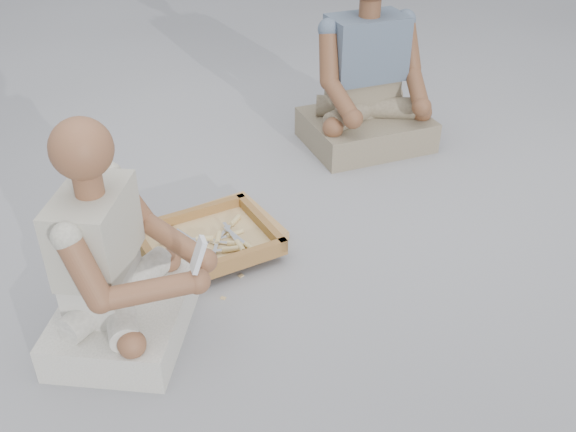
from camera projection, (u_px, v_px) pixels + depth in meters
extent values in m
plane|color=#A1A2A7|center=(310.00, 296.00, 2.40)|extent=(60.00, 60.00, 0.00)
cube|color=#A76B40|center=(205.00, 235.00, 2.71)|extent=(0.69, 0.57, 0.04)
cube|color=brown|center=(208.00, 245.00, 2.60)|extent=(0.61, 0.54, 0.02)
cube|color=brown|center=(189.00, 215.00, 2.72)|extent=(0.51, 0.17, 0.05)
cube|color=brown|center=(227.00, 263.00, 2.44)|extent=(0.51, 0.17, 0.05)
cube|color=brown|center=(261.00, 222.00, 2.68)|extent=(0.14, 0.41, 0.05)
cube|color=brown|center=(149.00, 256.00, 2.48)|extent=(0.14, 0.41, 0.05)
cube|color=tan|center=(207.00, 242.00, 2.59)|extent=(0.53, 0.46, 0.01)
cube|color=white|center=(188.00, 250.00, 2.52)|extent=(0.09, 0.14, 0.00)
cylinder|color=tan|center=(205.00, 263.00, 2.45)|extent=(0.05, 0.07, 0.02)
cube|color=white|center=(210.00, 241.00, 2.58)|extent=(0.14, 0.07, 0.00)
cylinder|color=tan|center=(236.00, 244.00, 2.56)|extent=(0.07, 0.05, 0.02)
cube|color=white|center=(211.00, 242.00, 2.58)|extent=(0.15, 0.06, 0.00)
cylinder|color=tan|center=(235.00, 234.00, 2.63)|extent=(0.07, 0.04, 0.02)
cube|color=white|center=(188.00, 237.00, 2.59)|extent=(0.09, 0.13, 0.00)
cylinder|color=tan|center=(205.00, 248.00, 2.52)|extent=(0.06, 0.07, 0.02)
cube|color=white|center=(230.00, 232.00, 2.61)|extent=(0.05, 0.15, 0.00)
cylinder|color=tan|center=(240.00, 246.00, 2.53)|extent=(0.04, 0.07, 0.02)
cube|color=white|center=(203.00, 252.00, 2.50)|extent=(0.15, 0.02, 0.00)
cylinder|color=tan|center=(231.00, 249.00, 2.52)|extent=(0.07, 0.02, 0.02)
cube|color=white|center=(215.00, 241.00, 2.58)|extent=(0.14, 0.08, 0.00)
cylinder|color=tan|center=(242.00, 245.00, 2.56)|extent=(0.07, 0.05, 0.02)
cube|color=white|center=(214.00, 254.00, 2.51)|extent=(0.05, 0.15, 0.00)
cylinder|color=tan|center=(218.00, 238.00, 2.60)|extent=(0.04, 0.07, 0.02)
cube|color=white|center=(222.00, 234.00, 2.62)|extent=(0.10, 0.13, 0.00)
cylinder|color=tan|center=(235.00, 220.00, 2.70)|extent=(0.06, 0.07, 0.02)
cube|color=white|center=(235.00, 235.00, 2.59)|extent=(0.08, 0.14, 0.00)
cylinder|color=tan|center=(251.00, 248.00, 2.52)|extent=(0.05, 0.07, 0.02)
cube|color=white|center=(177.00, 240.00, 2.57)|extent=(0.15, 0.03, 0.00)
cylinder|color=tan|center=(205.00, 238.00, 2.57)|extent=(0.07, 0.03, 0.02)
cube|color=tan|center=(210.00, 255.00, 2.62)|extent=(0.02, 0.02, 0.00)
cube|color=tan|center=(253.00, 212.00, 2.89)|extent=(0.02, 0.02, 0.00)
cube|color=tan|center=(223.00, 298.00, 2.39)|extent=(0.02, 0.02, 0.00)
cube|color=tan|center=(133.00, 212.00, 2.89)|extent=(0.02, 0.02, 0.00)
cube|color=tan|center=(244.00, 200.00, 2.97)|extent=(0.02, 0.02, 0.00)
cube|color=tan|center=(176.00, 242.00, 2.69)|extent=(0.02, 0.02, 0.00)
cube|color=tan|center=(233.00, 210.00, 2.90)|extent=(0.02, 0.02, 0.00)
cube|color=tan|center=(241.00, 276.00, 2.50)|extent=(0.02, 0.02, 0.00)
cube|color=tan|center=(257.00, 243.00, 2.68)|extent=(0.02, 0.02, 0.00)
cube|color=tan|center=(281.00, 250.00, 2.64)|extent=(0.02, 0.02, 0.00)
cube|color=tan|center=(139.00, 247.00, 2.66)|extent=(0.02, 0.02, 0.00)
cube|color=tan|center=(255.00, 214.00, 2.88)|extent=(0.02, 0.02, 0.00)
cube|color=silver|center=(125.00, 318.00, 2.21)|extent=(0.56, 0.63, 0.13)
cube|color=silver|center=(103.00, 283.00, 2.13)|extent=(0.26, 0.33, 0.16)
cube|color=beige|center=(95.00, 230.00, 2.01)|extent=(0.29, 0.37, 0.27)
sphere|color=brown|center=(81.00, 149.00, 1.85)|extent=(0.19, 0.19, 0.19)
sphere|color=brown|center=(205.00, 261.00, 2.10)|extent=(0.08, 0.08, 0.08)
sphere|color=brown|center=(198.00, 281.00, 2.01)|extent=(0.08, 0.08, 0.08)
cube|color=gray|center=(365.00, 130.00, 3.42)|extent=(0.68, 0.58, 0.16)
cube|color=gray|center=(362.00, 94.00, 3.38)|extent=(0.37, 0.26, 0.19)
cube|color=#505B6D|center=(366.00, 48.00, 3.23)|extent=(0.41, 0.29, 0.32)
sphere|color=brown|center=(422.00, 107.00, 3.22)|extent=(0.10, 0.10, 0.10)
sphere|color=brown|center=(353.00, 119.00, 3.10)|extent=(0.10, 0.10, 0.10)
cube|color=silver|center=(198.00, 255.00, 1.96)|extent=(0.06, 0.05, 0.12)
cube|color=black|center=(198.00, 252.00, 1.95)|extent=(0.02, 0.04, 0.04)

